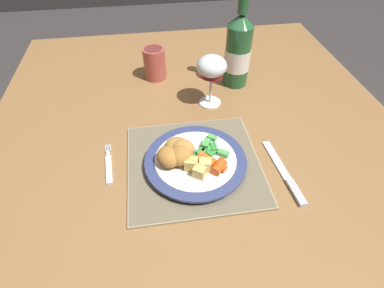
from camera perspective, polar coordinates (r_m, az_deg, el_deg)
The scene contains 13 objects.
ground_plane at distance 1.43m, azimuth 0.03°, elevation -18.03°, with size 6.00×6.00×0.00m, color #383333.
dining_table at distance 0.90m, azimuth 0.04°, elevation 1.54°, with size 1.11×1.10×0.74m.
placemat at distance 0.70m, azimuth 0.36°, elevation -3.83°, with size 0.31×0.30×0.01m.
dinner_plate at distance 0.69m, azimuth 0.68°, elevation -3.37°, with size 0.23×0.23×0.02m.
breaded_croquettes at distance 0.67m, azimuth -2.77°, elevation -1.55°, with size 0.10×0.11×0.04m.
green_beans_pile at distance 0.70m, azimuth 3.23°, elevation -0.93°, with size 0.09×0.08×0.02m.
glazed_carrots at distance 0.66m, azimuth 4.12°, elevation -3.69°, with size 0.06×0.07×0.02m.
fork at distance 0.72m, azimuth -15.55°, elevation -4.10°, with size 0.02×0.13×0.01m.
table_knife at distance 0.71m, azimuth 17.53°, elevation -5.92°, with size 0.03×0.20×0.01m.
wine_glass at distance 0.82m, azimuth 3.77°, elevation 14.16°, with size 0.08×0.08×0.15m.
bottle at distance 0.93m, azimuth 8.75°, elevation 17.10°, with size 0.08×0.08×0.29m.
roast_potatoes at distance 0.65m, azimuth 1.19°, elevation -4.31°, with size 0.06×0.06×0.03m.
drinking_cup at distance 0.98m, azimuth -7.14°, elevation 15.11°, with size 0.07×0.07×0.10m.
Camera 1 is at (-0.10, -0.66, 1.27)m, focal length 28.00 mm.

